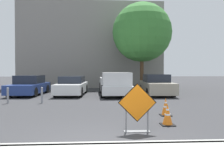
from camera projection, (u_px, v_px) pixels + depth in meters
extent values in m
plane|color=#333335|center=(99.00, 96.00, 14.88)|extent=(96.00, 96.00, 0.00)
cube|color=#999993|center=(97.00, 146.00, 4.90)|extent=(22.95, 0.20, 0.14)
cube|color=black|center=(137.00, 102.00, 6.21)|extent=(1.11, 0.02, 1.11)
cube|color=orange|center=(137.00, 103.00, 6.19)|extent=(1.05, 0.02, 1.05)
cube|color=slate|center=(137.00, 131.00, 6.27)|extent=(0.75, 0.20, 0.02)
cube|color=slate|center=(126.00, 117.00, 6.24)|extent=(0.04, 0.04, 0.85)
cube|color=slate|center=(148.00, 117.00, 6.28)|extent=(0.04, 0.04, 0.85)
cube|color=black|center=(167.00, 125.00, 7.04)|extent=(0.43, 0.43, 0.03)
cone|color=orange|center=(168.00, 114.00, 7.03)|extent=(0.32, 0.32, 0.65)
cylinder|color=white|center=(168.00, 110.00, 7.03)|extent=(0.10, 0.10, 0.06)
cylinder|color=white|center=(168.00, 114.00, 7.03)|extent=(0.18, 0.18, 0.06)
cube|color=black|center=(166.00, 115.00, 8.53)|extent=(0.42, 0.42, 0.03)
cone|color=orange|center=(166.00, 106.00, 8.52)|extent=(0.31, 0.31, 0.66)
cylinder|color=white|center=(166.00, 103.00, 8.52)|extent=(0.10, 0.10, 0.06)
cylinder|color=white|center=(166.00, 107.00, 8.52)|extent=(0.17, 0.17, 0.06)
cube|color=navy|center=(29.00, 88.00, 15.65)|extent=(2.12, 4.27, 0.63)
cube|color=#1E232D|center=(30.00, 79.00, 15.74)|extent=(1.77, 2.01, 0.59)
cylinder|color=black|center=(35.00, 92.00, 14.36)|extent=(0.24, 0.66, 0.65)
cylinder|color=black|center=(9.00, 92.00, 14.36)|extent=(0.24, 0.66, 0.65)
cylinder|color=black|center=(47.00, 89.00, 16.94)|extent=(0.24, 0.66, 0.65)
cylinder|color=black|center=(24.00, 89.00, 16.94)|extent=(0.24, 0.66, 0.65)
cube|color=white|center=(72.00, 88.00, 15.64)|extent=(2.05, 4.37, 0.66)
cube|color=#1E232D|center=(72.00, 80.00, 15.73)|extent=(1.71, 2.05, 0.50)
cylinder|color=black|center=(81.00, 92.00, 14.32)|extent=(0.24, 0.70, 0.69)
cylinder|color=black|center=(55.00, 92.00, 14.32)|extent=(0.24, 0.70, 0.69)
cylinder|color=black|center=(86.00, 89.00, 16.97)|extent=(0.24, 0.70, 0.69)
cylinder|color=black|center=(64.00, 89.00, 16.97)|extent=(0.24, 0.70, 0.69)
cube|color=silver|center=(115.00, 88.00, 15.68)|extent=(2.14, 5.28, 0.55)
cube|color=silver|center=(116.00, 79.00, 14.50)|extent=(1.89, 2.14, 0.85)
cube|color=silver|center=(112.00, 80.00, 17.91)|extent=(1.89, 0.15, 0.45)
cube|color=silver|center=(125.00, 80.00, 16.79)|extent=(0.17, 2.51, 0.45)
cube|color=silver|center=(101.00, 80.00, 16.64)|extent=(0.17, 2.51, 0.45)
cylinder|color=black|center=(131.00, 91.00, 14.20)|extent=(0.26, 0.82, 0.81)
cylinder|color=black|center=(103.00, 91.00, 14.05)|extent=(0.26, 0.82, 0.81)
cylinder|color=black|center=(124.00, 87.00, 17.32)|extent=(0.26, 0.82, 0.81)
cylinder|color=black|center=(101.00, 88.00, 17.17)|extent=(0.26, 0.82, 0.81)
cube|color=#A39984|center=(156.00, 87.00, 15.90)|extent=(2.04, 4.66, 0.75)
cube|color=#1E232D|center=(156.00, 78.00, 16.00)|extent=(1.72, 2.18, 0.56)
cylinder|color=black|center=(174.00, 92.00, 14.49)|extent=(0.22, 0.61, 0.60)
cylinder|color=black|center=(148.00, 92.00, 14.47)|extent=(0.22, 0.61, 0.60)
cylinder|color=black|center=(163.00, 89.00, 17.34)|extent=(0.22, 0.61, 0.60)
cylinder|color=black|center=(142.00, 89.00, 17.31)|extent=(0.22, 0.61, 0.60)
cylinder|color=gray|center=(42.00, 96.00, 11.70)|extent=(0.11, 0.11, 0.82)
sphere|color=gray|center=(42.00, 88.00, 11.69)|extent=(0.12, 0.12, 0.12)
cylinder|color=gray|center=(8.00, 96.00, 11.60)|extent=(0.11, 0.11, 0.80)
sphere|color=gray|center=(8.00, 88.00, 11.60)|extent=(0.12, 0.12, 0.12)
cube|color=gray|center=(92.00, 47.00, 23.91)|extent=(14.58, 5.00, 8.67)
cylinder|color=#513823|center=(142.00, 73.00, 18.99)|extent=(0.32, 0.32, 3.14)
sphere|color=#387A33|center=(142.00, 32.00, 18.92)|extent=(5.12, 5.12, 5.12)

